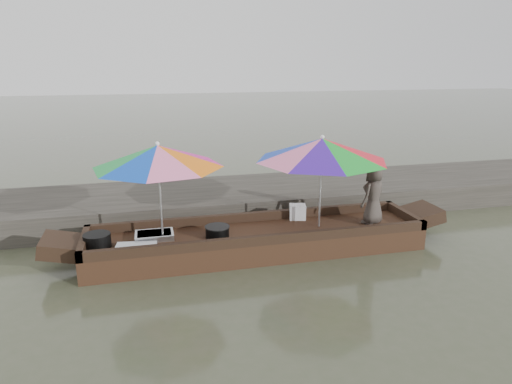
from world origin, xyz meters
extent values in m
plane|color=#404630|center=(0.00, 0.00, 0.00)|extent=(80.00, 80.00, 0.00)
cube|color=#2D2B26|center=(0.00, 2.20, 0.25)|extent=(22.00, 2.20, 0.50)
cube|color=#3B2014|center=(0.00, 0.00, 0.17)|extent=(5.47, 1.20, 0.35)
cylinder|color=black|center=(-2.49, -0.05, 0.46)|extent=(0.40, 0.40, 0.21)
cube|color=silver|center=(-1.65, 0.12, 0.39)|extent=(0.60, 0.42, 0.09)
cube|color=silver|center=(-1.93, -0.31, 0.38)|extent=(0.65, 0.49, 0.06)
cylinder|color=black|center=(-0.68, -0.10, 0.44)|extent=(0.37, 0.37, 0.17)
cube|color=silver|center=(0.84, 0.45, 0.48)|extent=(0.32, 0.28, 0.26)
imported|color=#3F3832|center=(2.01, -0.08, 0.87)|extent=(0.61, 0.54, 1.04)
camera|label=1|loc=(-1.71, -6.79, 3.03)|focal=32.00mm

